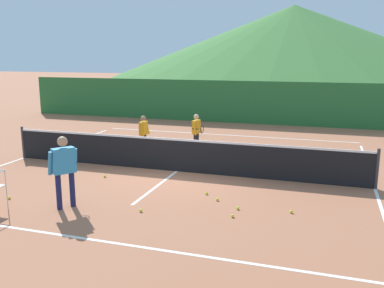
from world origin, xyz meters
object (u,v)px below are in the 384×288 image
(tennis_ball_5, at_px, (141,210))
(tennis_ball_6, at_px, (291,212))
(tennis_ball_1, at_px, (217,199))
(student_1, at_px, (197,129))
(tennis_ball_2, at_px, (105,176))
(student_0, at_px, (144,131))
(tennis_ball_0, at_px, (232,216))
(tennis_ball_7, at_px, (207,193))
(instructor, at_px, (64,165))
(tennis_ball_4, at_px, (238,208))
(tennis_net, at_px, (177,155))
(tennis_ball_3, at_px, (9,198))

(tennis_ball_5, distance_m, tennis_ball_6, 3.25)
(tennis_ball_1, distance_m, tennis_ball_5, 1.85)
(student_1, relative_size, tennis_ball_2, 19.56)
(student_0, relative_size, tennis_ball_0, 19.18)
(tennis_ball_5, height_order, tennis_ball_7, same)
(student_1, distance_m, tennis_ball_0, 6.19)
(instructor, relative_size, tennis_ball_2, 23.81)
(tennis_ball_4, xyz_separation_m, tennis_ball_6, (1.14, 0.14, 0.00))
(tennis_net, bearing_deg, tennis_ball_6, -34.20)
(tennis_ball_0, xyz_separation_m, tennis_ball_2, (-4.02, 1.79, 0.00))
(tennis_ball_0, xyz_separation_m, tennis_ball_6, (1.15, 0.63, 0.00))
(tennis_net, bearing_deg, instructor, -110.47)
(tennis_net, relative_size, tennis_ball_2, 159.47)
(tennis_ball_1, xyz_separation_m, tennis_ball_3, (-4.71, -1.41, 0.00))
(student_0, relative_size, tennis_ball_4, 19.18)
(tennis_ball_1, bearing_deg, tennis_ball_6, -8.82)
(tennis_net, xyz_separation_m, tennis_ball_7, (1.41, -1.75, -0.47))
(student_1, distance_m, tennis_ball_7, 4.70)
(instructor, bearing_deg, student_1, 79.66)
(instructor, bearing_deg, tennis_ball_5, 8.32)
(student_1, relative_size, tennis_ball_5, 19.56)
(tennis_ball_5, xyz_separation_m, tennis_ball_6, (3.12, 0.94, 0.00))
(tennis_ball_2, distance_m, tennis_ball_7, 3.15)
(tennis_ball_3, height_order, tennis_ball_6, same)
(tennis_net, relative_size, tennis_ball_0, 159.47)
(tennis_ball_5, bearing_deg, tennis_ball_4, 21.91)
(student_1, height_order, tennis_ball_7, student_1)
(tennis_ball_4, relative_size, tennis_ball_7, 1.00)
(instructor, height_order, tennis_ball_6, instructor)
(tennis_ball_0, xyz_separation_m, tennis_ball_3, (-5.27, -0.51, 0.00))
(instructor, relative_size, tennis_ball_4, 23.81)
(student_0, bearing_deg, tennis_net, -44.79)
(student_0, xyz_separation_m, tennis_ball_1, (3.67, -3.98, -0.75))
(tennis_net, distance_m, tennis_ball_0, 3.83)
(tennis_ball_2, bearing_deg, tennis_ball_6, -12.61)
(instructor, distance_m, tennis_ball_7, 3.41)
(tennis_ball_1, bearing_deg, tennis_net, 130.11)
(tennis_ball_6, height_order, tennis_ball_7, same)
(student_0, relative_size, tennis_ball_5, 19.18)
(tennis_net, distance_m, tennis_ball_3, 4.60)
(tennis_ball_5, bearing_deg, instructor, -171.68)
(tennis_ball_4, relative_size, tennis_ball_6, 1.00)
(instructor, xyz_separation_m, tennis_ball_7, (2.74, 1.81, -0.94))
(student_0, bearing_deg, student_1, 23.06)
(student_1, height_order, tennis_ball_3, student_1)
(instructor, bearing_deg, tennis_ball_1, 25.10)
(tennis_ball_1, xyz_separation_m, tennis_ball_5, (-1.40, -1.20, 0.00))
(tennis_ball_6, distance_m, tennis_ball_7, 2.17)
(instructor, height_order, tennis_ball_4, instructor)
(tennis_net, xyz_separation_m, instructor, (-1.33, -3.56, 0.47))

